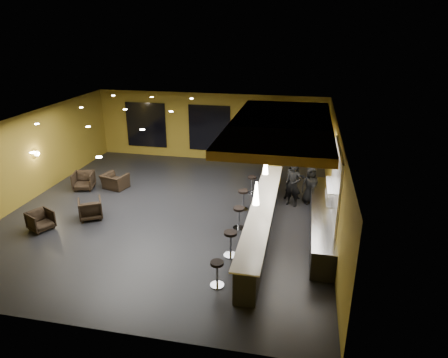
% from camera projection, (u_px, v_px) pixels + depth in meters
% --- Properties ---
extents(floor, '(12.00, 13.00, 0.10)m').
position_uv_depth(floor, '(171.00, 212.00, 15.54)').
color(floor, black).
rests_on(floor, ground).
extents(ceiling, '(12.00, 13.00, 0.10)m').
position_uv_depth(ceiling, '(166.00, 121.00, 14.22)').
color(ceiling, black).
extents(wall_back, '(12.00, 0.10, 3.50)m').
position_uv_depth(wall_back, '(210.00, 127.00, 20.85)').
color(wall_back, olive).
rests_on(wall_back, floor).
extents(wall_front, '(12.00, 0.10, 3.50)m').
position_uv_depth(wall_front, '(73.00, 267.00, 8.91)').
color(wall_front, olive).
rests_on(wall_front, floor).
extents(wall_left, '(0.10, 13.00, 3.50)m').
position_uv_depth(wall_left, '(25.00, 158.00, 16.01)').
color(wall_left, olive).
rests_on(wall_left, floor).
extents(wall_right, '(0.10, 13.00, 3.50)m').
position_uv_depth(wall_right, '(336.00, 181.00, 13.74)').
color(wall_right, olive).
rests_on(wall_right, floor).
extents(wood_soffit, '(3.60, 8.00, 0.28)m').
position_uv_depth(wood_soffit, '(281.00, 125.00, 14.45)').
color(wood_soffit, '#AD7B32').
rests_on(wood_soffit, ceiling).
extents(window_left, '(2.20, 0.06, 2.40)m').
position_uv_depth(window_left, '(146.00, 125.00, 21.42)').
color(window_left, black).
rests_on(window_left, wall_back).
extents(window_center, '(2.20, 0.06, 2.40)m').
position_uv_depth(window_center, '(209.00, 128.00, 20.76)').
color(window_center, black).
rests_on(window_center, wall_back).
extents(window_right, '(2.20, 0.06, 2.40)m').
position_uv_depth(window_right, '(267.00, 131.00, 20.20)').
color(window_right, black).
rests_on(window_right, wall_back).
extents(tile_backsplash, '(0.06, 3.20, 2.40)m').
position_uv_depth(tile_backsplash, '(336.00, 185.00, 12.76)').
color(tile_backsplash, white).
rests_on(tile_backsplash, wall_right).
extents(bar_counter, '(0.60, 8.00, 1.00)m').
position_uv_depth(bar_counter, '(262.00, 220.00, 13.74)').
color(bar_counter, black).
rests_on(bar_counter, floor).
extents(bar_top, '(0.78, 8.10, 0.05)m').
position_uv_depth(bar_top, '(263.00, 206.00, 13.55)').
color(bar_top, silver).
rests_on(bar_top, bar_counter).
extents(prep_counter, '(0.70, 6.00, 0.86)m').
position_uv_depth(prep_counter, '(321.00, 220.00, 13.84)').
color(prep_counter, black).
rests_on(prep_counter, floor).
extents(prep_top, '(0.72, 6.00, 0.03)m').
position_uv_depth(prep_top, '(322.00, 209.00, 13.68)').
color(prep_top, silver).
rests_on(prep_top, prep_counter).
extents(wall_shelf_lower, '(0.30, 1.50, 0.03)m').
position_uv_depth(wall_shelf_lower, '(330.00, 198.00, 12.75)').
color(wall_shelf_lower, silver).
rests_on(wall_shelf_lower, wall_right).
extents(wall_shelf_upper, '(0.30, 1.50, 0.03)m').
position_uv_depth(wall_shelf_upper, '(332.00, 185.00, 12.58)').
color(wall_shelf_upper, silver).
rests_on(wall_shelf_upper, wall_right).
extents(column, '(0.60, 0.60, 3.50)m').
position_uv_depth(column, '(275.00, 147.00, 17.47)').
color(column, olive).
rests_on(column, floor).
extents(wall_sconce, '(0.22, 0.22, 0.22)m').
position_uv_depth(wall_sconce, '(37.00, 154.00, 16.42)').
color(wall_sconce, '#FFE5B2').
rests_on(wall_sconce, wall_left).
extents(pendant_0, '(0.20, 0.20, 0.70)m').
position_uv_depth(pendant_0, '(256.00, 193.00, 11.24)').
color(pendant_0, white).
rests_on(pendant_0, wood_soffit).
extents(pendant_1, '(0.20, 0.20, 0.70)m').
position_uv_depth(pendant_1, '(266.00, 164.00, 13.52)').
color(pendant_1, white).
rests_on(pendant_1, wood_soffit).
extents(pendant_2, '(0.20, 0.20, 0.70)m').
position_uv_depth(pendant_2, '(272.00, 144.00, 15.79)').
color(pendant_2, white).
rests_on(pendant_2, wood_soffit).
extents(staff_a, '(0.76, 0.63, 1.78)m').
position_uv_depth(staff_a, '(293.00, 184.00, 15.69)').
color(staff_a, black).
rests_on(staff_a, floor).
extents(staff_b, '(1.01, 0.87, 1.78)m').
position_uv_depth(staff_b, '(295.00, 179.00, 16.25)').
color(staff_b, black).
rests_on(staff_b, floor).
extents(staff_c, '(0.87, 0.72, 1.54)m').
position_uv_depth(staff_c, '(310.00, 185.00, 15.95)').
color(staff_c, black).
rests_on(staff_c, floor).
extents(armchair_a, '(1.02, 1.01, 0.70)m').
position_uv_depth(armchair_a, '(41.00, 220.00, 14.02)').
color(armchair_a, black).
rests_on(armchair_a, floor).
extents(armchair_b, '(1.13, 1.14, 0.76)m').
position_uv_depth(armchair_b, '(90.00, 209.00, 14.83)').
color(armchair_b, black).
rests_on(armchair_b, floor).
extents(armchair_c, '(1.02, 1.04, 0.78)m').
position_uv_depth(armchair_c, '(84.00, 181.00, 17.41)').
color(armchair_c, black).
rests_on(armchair_c, floor).
extents(armchair_d, '(1.20, 1.11, 0.66)m').
position_uv_depth(armchair_d, '(115.00, 181.00, 17.52)').
color(armchair_d, black).
rests_on(armchair_d, floor).
extents(bar_stool_0, '(0.39, 0.39, 0.77)m').
position_uv_depth(bar_stool_0, '(217.00, 271.00, 10.94)').
color(bar_stool_0, silver).
rests_on(bar_stool_0, floor).
extents(bar_stool_1, '(0.43, 0.43, 0.85)m').
position_uv_depth(bar_stool_1, '(230.00, 241.00, 12.35)').
color(bar_stool_1, silver).
rests_on(bar_stool_1, floor).
extents(bar_stool_2, '(0.41, 0.41, 0.82)m').
position_uv_depth(bar_stool_2, '(239.00, 215.00, 14.02)').
color(bar_stool_2, silver).
rests_on(bar_stool_2, floor).
extents(bar_stool_3, '(0.41, 0.41, 0.81)m').
position_uv_depth(bar_stool_3, '(243.00, 197.00, 15.45)').
color(bar_stool_3, silver).
rests_on(bar_stool_3, floor).
extents(bar_stool_4, '(0.39, 0.39, 0.76)m').
position_uv_depth(bar_stool_4, '(252.00, 183.00, 16.95)').
color(bar_stool_4, silver).
rests_on(bar_stool_4, floor).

